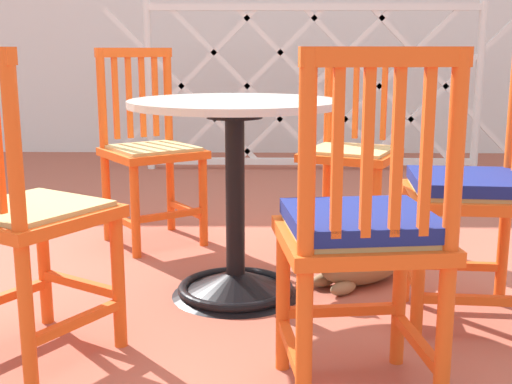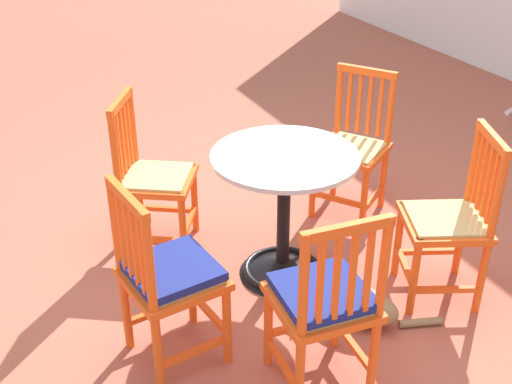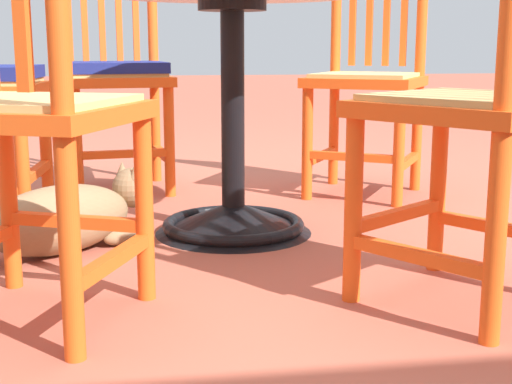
{
  "view_description": "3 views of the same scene",
  "coord_description": "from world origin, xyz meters",
  "px_view_note": "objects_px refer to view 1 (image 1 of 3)",
  "views": [
    {
      "loc": [
        0.18,
        -2.28,
        0.91
      ],
      "look_at": [
        0.13,
        0.19,
        0.38
      ],
      "focal_mm": 47.16,
      "sensor_mm": 36.0,
      "label": 1
    },
    {
      "loc": [
        2.65,
        -1.31,
        2.14
      ],
      "look_at": [
        -0.14,
        0.04,
        0.44
      ],
      "focal_mm": 45.69,
      "sensor_mm": 36.0,
      "label": 2
    },
    {
      "loc": [
        0.34,
        2.27,
        0.57
      ],
      "look_at": [
        -0.01,
        0.15,
        0.13
      ],
      "focal_mm": 51.3,
      "sensor_mm": 36.0,
      "label": 3
    }
  ],
  "objects_px": {
    "cafe_table": "(235,222)",
    "orange_chair_tucked_in": "(475,193)",
    "tabby_cat": "(358,261)",
    "orange_chair_facing_out": "(150,152)",
    "orange_chair_at_corner": "(362,236)",
    "orange_chair_by_planter": "(353,154)",
    "orange_chair_near_fence": "(23,217)"
  },
  "relations": [
    {
      "from": "cafe_table",
      "to": "orange_chair_tucked_in",
      "type": "height_order",
      "value": "orange_chair_tucked_in"
    },
    {
      "from": "orange_chair_tucked_in",
      "to": "tabby_cat",
      "type": "relative_size",
      "value": 1.55
    },
    {
      "from": "orange_chair_facing_out",
      "to": "orange_chair_tucked_in",
      "type": "distance_m",
      "value": 1.55
    },
    {
      "from": "orange_chair_at_corner",
      "to": "cafe_table",
      "type": "bearing_deg",
      "value": 115.18
    },
    {
      "from": "orange_chair_facing_out",
      "to": "orange_chair_at_corner",
      "type": "distance_m",
      "value": 1.67
    },
    {
      "from": "orange_chair_by_planter",
      "to": "orange_chair_facing_out",
      "type": "xyz_separation_m",
      "value": [
        -0.94,
        0.04,
        0.0
      ]
    },
    {
      "from": "orange_chair_at_corner",
      "to": "orange_chair_tucked_in",
      "type": "distance_m",
      "value": 0.69
    },
    {
      "from": "orange_chair_by_planter",
      "to": "orange_chair_tucked_in",
      "type": "height_order",
      "value": "same"
    },
    {
      "from": "orange_chair_by_planter",
      "to": "orange_chair_near_fence",
      "type": "xyz_separation_m",
      "value": [
        -1.09,
        -1.2,
        0.0
      ]
    },
    {
      "from": "tabby_cat",
      "to": "orange_chair_facing_out",
      "type": "bearing_deg",
      "value": 146.97
    },
    {
      "from": "orange_chair_at_corner",
      "to": "orange_chair_facing_out",
      "type": "bearing_deg",
      "value": 118.26
    },
    {
      "from": "cafe_table",
      "to": "tabby_cat",
      "type": "bearing_deg",
      "value": 14.71
    },
    {
      "from": "orange_chair_at_corner",
      "to": "tabby_cat",
      "type": "xyz_separation_m",
      "value": [
        0.12,
        0.88,
        -0.35
      ]
    },
    {
      "from": "orange_chair_at_corner",
      "to": "orange_chair_tucked_in",
      "type": "xyz_separation_m",
      "value": [
        0.44,
        0.53,
        0.0
      ]
    },
    {
      "from": "orange_chair_at_corner",
      "to": "orange_chair_tucked_in",
      "type": "relative_size",
      "value": 1.0
    },
    {
      "from": "orange_chair_by_planter",
      "to": "orange_chair_tucked_in",
      "type": "bearing_deg",
      "value": -72.38
    },
    {
      "from": "orange_chair_by_planter",
      "to": "orange_chair_near_fence",
      "type": "height_order",
      "value": "same"
    },
    {
      "from": "orange_chair_by_planter",
      "to": "tabby_cat",
      "type": "distance_m",
      "value": 0.65
    },
    {
      "from": "tabby_cat",
      "to": "orange_chair_at_corner",
      "type": "bearing_deg",
      "value": -97.46
    },
    {
      "from": "tabby_cat",
      "to": "cafe_table",
      "type": "bearing_deg",
      "value": -165.29
    },
    {
      "from": "orange_chair_near_fence",
      "to": "orange_chair_tucked_in",
      "type": "xyz_separation_m",
      "value": [
        1.38,
        0.3,
        0.01
      ]
    },
    {
      "from": "cafe_table",
      "to": "orange_chair_by_planter",
      "type": "height_order",
      "value": "orange_chair_by_planter"
    },
    {
      "from": "cafe_table",
      "to": "orange_chair_at_corner",
      "type": "distance_m",
      "value": 0.85
    },
    {
      "from": "orange_chair_near_fence",
      "to": "orange_chair_tucked_in",
      "type": "height_order",
      "value": "same"
    },
    {
      "from": "orange_chair_near_fence",
      "to": "orange_chair_tucked_in",
      "type": "distance_m",
      "value": 1.41
    },
    {
      "from": "orange_chair_facing_out",
      "to": "orange_chair_tucked_in",
      "type": "bearing_deg",
      "value": -37.55
    },
    {
      "from": "orange_chair_near_fence",
      "to": "orange_chair_tucked_in",
      "type": "bearing_deg",
      "value": 12.08
    },
    {
      "from": "orange_chair_by_planter",
      "to": "tabby_cat",
      "type": "relative_size",
      "value": 1.55
    },
    {
      "from": "orange_chair_facing_out",
      "to": "orange_chair_near_fence",
      "type": "xyz_separation_m",
      "value": [
        -0.15,
        -1.24,
        0.0
      ]
    },
    {
      "from": "orange_chair_near_fence",
      "to": "orange_chair_at_corner",
      "type": "relative_size",
      "value": 1.0
    },
    {
      "from": "orange_chair_facing_out",
      "to": "orange_chair_by_planter",
      "type": "bearing_deg",
      "value": -2.36
    },
    {
      "from": "cafe_table",
      "to": "orange_chair_near_fence",
      "type": "relative_size",
      "value": 0.83
    }
  ]
}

